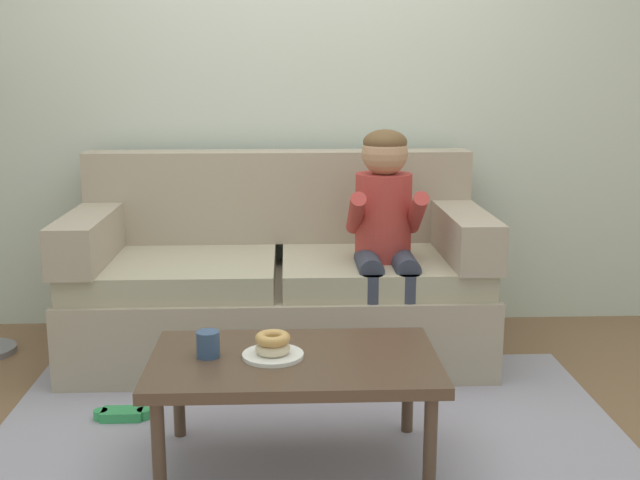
% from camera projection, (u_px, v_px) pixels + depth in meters
% --- Properties ---
extents(ground, '(10.00, 10.00, 0.00)m').
position_uv_depth(ground, '(309.00, 427.00, 3.08)').
color(ground, brown).
extents(wall_back, '(8.00, 0.10, 2.80)m').
position_uv_depth(wall_back, '(301.00, 63.00, 4.15)').
color(wall_back, beige).
rests_on(wall_back, ground).
extents(area_rug, '(2.40, 1.97, 0.01)m').
position_uv_depth(area_rug, '(311.00, 457.00, 2.83)').
color(area_rug, '#9993A3').
rests_on(area_rug, ground).
extents(couch, '(1.94, 0.90, 0.96)m').
position_uv_depth(couch, '(279.00, 284.00, 3.83)').
color(couch, tan).
rests_on(couch, ground).
extents(coffee_table, '(0.98, 0.59, 0.41)m').
position_uv_depth(coffee_table, '(294.00, 369.00, 2.70)').
color(coffee_table, '#4C3828').
rests_on(coffee_table, ground).
extents(person_child, '(0.34, 0.58, 1.10)m').
position_uv_depth(person_child, '(385.00, 226.00, 3.58)').
color(person_child, '#AD3833').
rests_on(person_child, ground).
extents(plate, '(0.21, 0.21, 0.01)m').
position_uv_depth(plate, '(273.00, 355.00, 2.69)').
color(plate, white).
rests_on(plate, coffee_table).
extents(donut, '(0.17, 0.17, 0.04)m').
position_uv_depth(donut, '(273.00, 348.00, 2.68)').
color(donut, beige).
rests_on(donut, plate).
extents(donut_second, '(0.16, 0.16, 0.04)m').
position_uv_depth(donut_second, '(273.00, 338.00, 2.68)').
color(donut_second, tan).
rests_on(donut_second, donut).
extents(mug, '(0.08, 0.08, 0.09)m').
position_uv_depth(mug, '(208.00, 344.00, 2.69)').
color(mug, '#334C72').
rests_on(mug, coffee_table).
extents(toy_controller, '(0.23, 0.09, 0.05)m').
position_uv_depth(toy_controller, '(122.00, 416.00, 3.12)').
color(toy_controller, '#339E56').
rests_on(toy_controller, ground).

